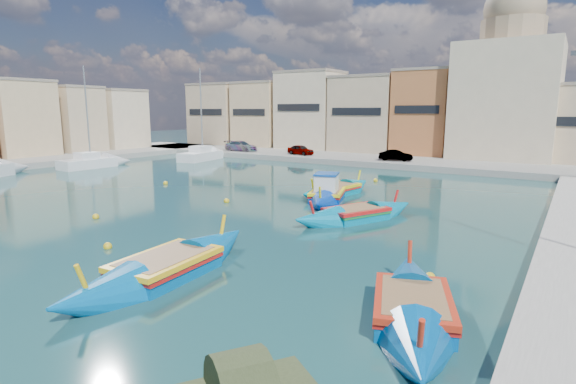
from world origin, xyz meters
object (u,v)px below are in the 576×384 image
Objects in this scene: church_block at (508,85)px; luzzu_blue_south at (166,269)px; yacht_north at (210,155)px; yacht_midnorth at (102,162)px; luzzu_green at (337,190)px; luzzu_blue_cabin at (327,195)px; luzzu_cyan_mid at (356,215)px; luzzu_cyan_south at (413,311)px.

church_block is 2.02× the size of luzzu_blue_south.
church_block is at bearing 83.74° from luzzu_blue_south.
yacht_midnorth is at bearing -110.13° from yacht_north.
luzzu_blue_cabin is at bearing -78.81° from luzzu_green.
luzzu_blue_south is (-2.20, -11.23, 0.03)m from luzzu_cyan_mid.
luzzu_blue_south is 1.15× the size of luzzu_cyan_south.
yacht_north is (-27.20, 18.10, 0.19)m from luzzu_cyan_mid.
yacht_north reaches higher than luzzu_blue_south.
luzzu_blue_south reaches higher than luzzu_cyan_south.
luzzu_green is (-4.20, 6.09, 0.01)m from luzzu_cyan_mid.
luzzu_cyan_mid is 32.68m from yacht_north.
luzzu_blue_cabin reaches higher than luzzu_cyan_mid.
church_block is at bearing 37.31° from yacht_midnorth.
luzzu_blue_south is (-4.80, -43.77, -8.13)m from church_block.
yacht_midnorth is at bearing 178.87° from luzzu_green.
yacht_north is at bearing 69.87° from yacht_midnorth.
luzzu_cyan_south is at bearing -85.20° from church_block.
yacht_midnorth reaches higher than luzzu_green.
yacht_north reaches higher than luzzu_cyan_south.
yacht_north is 12.22m from yacht_midnorth.
church_block is 43.25m from luzzu_cyan_south.
luzzu_green is at bearing 96.61° from luzzu_blue_south.
church_block is 34.06m from yacht_north.
luzzu_cyan_south is 0.77× the size of yacht_midnorth.
luzzu_cyan_south is (3.55, -42.32, -8.14)m from church_block.
yacht_midnorth reaches higher than luzzu_blue_south.
luzzu_green is at bearing 123.12° from luzzu_cyan_south.
yacht_midnorth reaches higher than luzzu_cyan_mid.
luzzu_cyan_south is (10.36, -15.87, 0.01)m from luzzu_green.
luzzu_green is 0.73× the size of yacht_midnorth.
church_block reaches higher than luzzu_blue_south.
luzzu_cyan_mid is 11.56m from luzzu_cyan_south.
yacht_midnorth is (-37.56, 16.41, 0.16)m from luzzu_cyan_south.
luzzu_blue_south reaches higher than luzzu_green.
luzzu_green is at bearing -27.59° from yacht_north.
luzzu_cyan_south is at bearing -23.60° from yacht_midnorth.
luzzu_blue_cabin is at bearing -5.94° from yacht_midnorth.
yacht_midnorth is (-34.01, -25.91, -7.98)m from church_block.
yacht_north reaches higher than luzzu_green.
church_block is at bearing 85.43° from luzzu_cyan_mid.
yacht_north is (-29.80, -14.44, -7.97)m from church_block.
luzzu_green is at bearing 101.19° from luzzu_blue_cabin.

